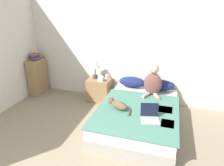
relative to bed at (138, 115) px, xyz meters
name	(u,v)px	position (x,y,z in m)	size (l,w,h in m)	color
wall_back	(120,48)	(-0.68, 1.13, 1.07)	(5.62, 0.05, 2.55)	silver
bed	(138,115)	(0.00, 0.00, 0.00)	(1.48, 2.11, 0.42)	#9E998E
pillow_near	(132,82)	(-0.32, 0.90, 0.34)	(0.63, 0.27, 0.25)	navy
pillow_far	(160,85)	(0.32, 0.90, 0.34)	(0.63, 0.27, 0.25)	navy
person_sitting	(153,82)	(0.18, 0.60, 0.51)	(0.39, 0.37, 0.69)	brown
cat_tabby	(118,104)	(-0.36, -0.23, 0.30)	(0.49, 0.35, 0.19)	brown
laptop_open	(150,116)	(0.26, -0.43, 0.27)	(0.37, 0.36, 0.25)	#B7B7BC
nightstand	(99,90)	(-1.13, 0.83, 0.07)	(0.54, 0.47, 0.56)	#937047
table_lamp	(95,64)	(-1.24, 0.86, 0.70)	(0.25, 0.25, 0.49)	#38383D
tissue_box	(101,79)	(-1.04, 0.71, 0.41)	(0.12, 0.12, 0.14)	silver
coffee_mug	(107,76)	(-0.96, 0.94, 0.40)	(0.12, 0.07, 0.09)	white
bookshelf	(38,77)	(-2.84, 0.76, 0.26)	(0.24, 0.56, 0.93)	#99754C
book_stack_top	(35,57)	(-2.83, 0.76, 0.79)	(0.21, 0.25, 0.15)	#2D2D33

